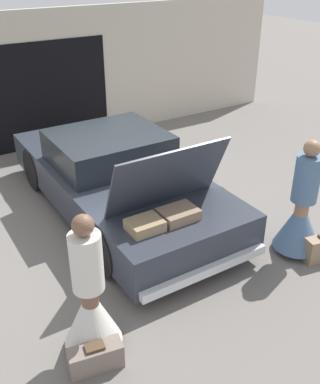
{
  "coord_description": "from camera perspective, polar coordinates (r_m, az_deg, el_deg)",
  "views": [
    {
      "loc": [
        -2.84,
        -5.83,
        3.79
      ],
      "look_at": [
        0.0,
        -1.29,
        0.9
      ],
      "focal_mm": 42.0,
      "sensor_mm": 36.0,
      "label": 1
    }
  ],
  "objects": [
    {
      "name": "garage_wall_back",
      "position": [
        9.91,
        -14.76,
        13.46
      ],
      "size": [
        12.0,
        0.14,
        2.8
      ],
      "color": "beige",
      "rests_on": "ground_plane"
    },
    {
      "name": "person_left",
      "position": [
        4.8,
        -8.81,
        -13.89
      ],
      "size": [
        0.62,
        0.62,
        1.66
      ],
      "rotation": [
        0.0,
        0.0,
        -1.8
      ],
      "color": "brown",
      "rests_on": "ground_plane"
    },
    {
      "name": "suitcase_beside_left_person",
      "position": [
        4.9,
        -8.16,
        -20.1
      ],
      "size": [
        0.58,
        0.3,
        0.32
      ],
      "color": "#75665B",
      "rests_on": "ground_plane"
    },
    {
      "name": "ground_plane",
      "position": [
        7.51,
        -5.2,
        -2.06
      ],
      "size": [
        40.0,
        40.0,
        0.0
      ],
      "primitive_type": "plane",
      "color": "slate"
    },
    {
      "name": "car",
      "position": [
        7.26,
        -5.48,
        1.82
      ],
      "size": [
        2.02,
        4.76,
        1.65
      ],
      "color": "#2D333D",
      "rests_on": "ground_plane"
    },
    {
      "name": "person_right",
      "position": [
        6.45,
        17.44,
        -2.73
      ],
      "size": [
        0.66,
        0.66,
        1.69
      ],
      "rotation": [
        0.0,
        0.0,
        1.59
      ],
      "color": "#997051",
      "rests_on": "ground_plane"
    }
  ]
}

